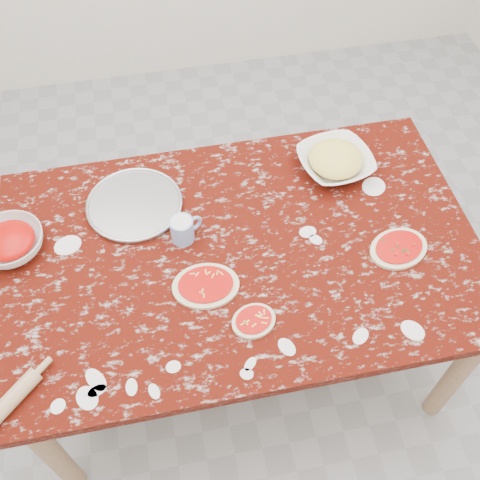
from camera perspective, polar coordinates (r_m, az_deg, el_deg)
name	(u,v)px	position (r m, az deg, el deg)	size (l,w,h in m)	color
ground	(240,347)	(2.52, 0.00, -10.80)	(4.00, 4.00, 0.00)	gray
worktable	(240,263)	(1.94, 0.00, -2.32)	(1.60, 1.00, 0.75)	#3A0A04
pizza_tray	(135,205)	(2.02, -10.64, 3.52)	(0.33, 0.33, 0.01)	#B2B2B7
sauce_bowl	(10,243)	(1.99, -22.26, -0.28)	(0.22, 0.22, 0.07)	white
cheese_bowl	(335,162)	(2.11, 9.61, 7.77)	(0.26, 0.26, 0.06)	white
flour_mug	(183,229)	(1.87, -5.80, 1.11)	(0.11, 0.08, 0.09)	#81A4E3
pizza_left	(206,286)	(1.79, -3.49, -4.64)	(0.23, 0.18, 0.02)	beige
pizza_mid	(254,321)	(1.72, 1.40, -8.19)	(0.16, 0.15, 0.02)	beige
pizza_right	(399,248)	(1.94, 15.78, -0.81)	(0.24, 0.21, 0.02)	beige
rolling_pin	(5,407)	(1.72, -22.73, -15.31)	(0.05, 0.05, 0.23)	tan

